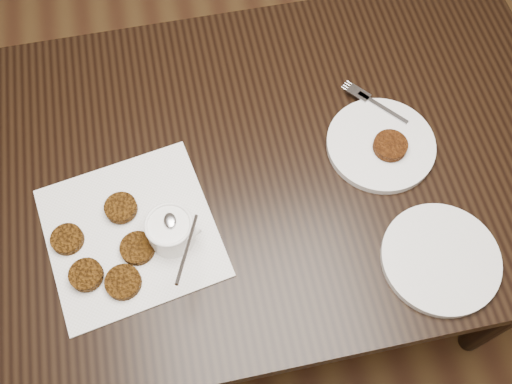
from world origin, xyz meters
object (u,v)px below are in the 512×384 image
plate_with_patty (381,142)px  sauce_ramekin (168,224)px  plate_empty (441,259)px  table (269,230)px  napkin (131,232)px

plate_with_patty → sauce_ramekin: bearing=-165.7°
sauce_ramekin → plate_empty: (0.48, -0.15, -0.06)m
table → napkin: bearing=-161.0°
napkin → sauce_ramekin: bearing=-18.9°
table → napkin: napkin is taller
napkin → table: bearing=19.0°
plate_with_patty → plate_empty: (0.03, -0.26, -0.01)m
table → plate_empty: 0.54m
table → plate_empty: (0.26, -0.28, 0.38)m
sauce_ramekin → plate_with_patty: size_ratio=0.56×
sauce_ramekin → plate_with_patty: (0.45, 0.11, -0.05)m
sauce_ramekin → plate_with_patty: 0.46m
napkin → sauce_ramekin: size_ratio=2.51×
napkin → plate_empty: plate_empty is taller
plate_empty → sauce_ramekin: bearing=163.1°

